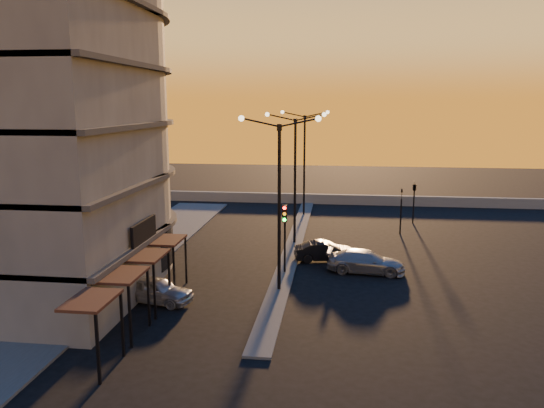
{
  "coord_description": "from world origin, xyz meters",
  "views": [
    {
      "loc": [
        3.11,
        -27.49,
        10.13
      ],
      "look_at": [
        -1.15,
        5.99,
        3.7
      ],
      "focal_mm": 35.0,
      "sensor_mm": 36.0,
      "label": 1
    }
  ],
  "objects_px": {
    "streetlamp_mid": "(295,168)",
    "car_wagon": "(366,262)",
    "car_sedan": "(325,251)",
    "traffic_light_main": "(285,228)",
    "car_hatchback": "(156,290)"
  },
  "relations": [
    {
      "from": "streetlamp_mid",
      "to": "car_wagon",
      "type": "xyz_separation_m",
      "value": [
        4.87,
        -6.12,
        -4.91
      ]
    },
    {
      "from": "car_hatchback",
      "to": "car_sedan",
      "type": "xyz_separation_m",
      "value": [
        8.42,
        8.46,
        -0.02
      ]
    },
    {
      "from": "car_hatchback",
      "to": "streetlamp_mid",
      "type": "bearing_deg",
      "value": -13.43
    },
    {
      "from": "streetlamp_mid",
      "to": "car_sedan",
      "type": "height_order",
      "value": "streetlamp_mid"
    },
    {
      "from": "car_sedan",
      "to": "car_wagon",
      "type": "distance_m",
      "value": 3.32
    },
    {
      "from": "car_sedan",
      "to": "streetlamp_mid",
      "type": "bearing_deg",
      "value": 19.48
    },
    {
      "from": "car_sedan",
      "to": "car_wagon",
      "type": "height_order",
      "value": "car_wagon"
    },
    {
      "from": "streetlamp_mid",
      "to": "car_wagon",
      "type": "distance_m",
      "value": 9.24
    },
    {
      "from": "streetlamp_mid",
      "to": "traffic_light_main",
      "type": "bearing_deg",
      "value": -90.0
    },
    {
      "from": "car_sedan",
      "to": "car_hatchback",
      "type": "bearing_deg",
      "value": 124.75
    },
    {
      "from": "streetlamp_mid",
      "to": "traffic_light_main",
      "type": "height_order",
      "value": "streetlamp_mid"
    },
    {
      "from": "streetlamp_mid",
      "to": "car_wagon",
      "type": "height_order",
      "value": "streetlamp_mid"
    },
    {
      "from": "streetlamp_mid",
      "to": "car_sedan",
      "type": "distance_m",
      "value": 6.78
    },
    {
      "from": "car_hatchback",
      "to": "car_wagon",
      "type": "xyz_separation_m",
      "value": [
        10.99,
        6.35,
        0.02
      ]
    },
    {
      "from": "car_hatchback",
      "to": "car_wagon",
      "type": "distance_m",
      "value": 12.69
    }
  ]
}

